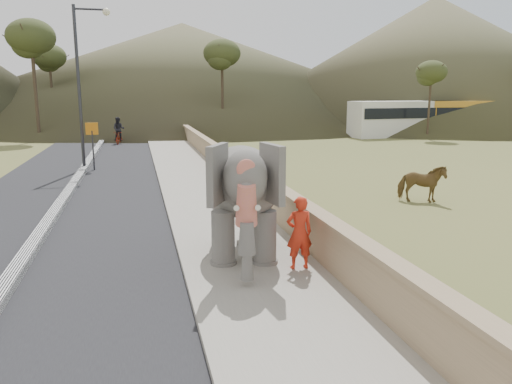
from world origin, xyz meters
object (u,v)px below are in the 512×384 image
lamppost (84,72)px  cow (422,183)px  motorcyclist (119,133)px  elephant_and_man (243,198)px

lamppost → cow: (12.18, -10.74, -4.19)m
lamppost → motorcyclist: size_ratio=3.94×
motorcyclist → lamppost: bearing=-94.7°
lamppost → motorcyclist: lamppost is taller
lamppost → cow: size_ratio=4.93×
elephant_and_man → motorcyclist: size_ratio=1.94×
elephant_and_man → cow: bearing=31.1°
elephant_and_man → motorcyclist: (-3.66, 28.10, -0.67)m
cow → motorcyclist: (-11.13, 23.59, 0.12)m
lamppost → motorcyclist: bearing=85.3°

